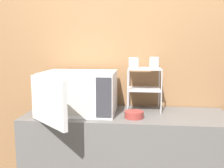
% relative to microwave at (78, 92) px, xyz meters
% --- Properties ---
extents(wall_back, '(8.00, 0.06, 2.60)m').
position_rel_microwave_xyz_m(wall_back, '(0.39, 0.33, 0.22)').
color(wall_back, olive).
rests_on(wall_back, ground_plane).
extents(counter, '(1.62, 0.56, 0.92)m').
position_rel_microwave_xyz_m(counter, '(0.39, 0.01, -0.63)').
color(counter, '#595654').
rests_on(counter, ground_plane).
extents(microwave, '(0.60, 0.74, 0.34)m').
position_rel_microwave_xyz_m(microwave, '(0.00, 0.00, 0.00)').
color(microwave, silver).
rests_on(microwave, counter).
extents(dish_rack, '(0.28, 0.24, 0.36)m').
position_rel_microwave_xyz_m(dish_rack, '(0.53, 0.15, 0.09)').
color(dish_rack, '#B2B2B7').
rests_on(dish_rack, counter).
extents(glass_front_left, '(0.08, 0.08, 0.09)m').
position_rel_microwave_xyz_m(glass_front_left, '(0.44, 0.08, 0.24)').
color(glass_front_left, silver).
rests_on(glass_front_left, dish_rack).
extents(glass_back_right, '(0.08, 0.08, 0.09)m').
position_rel_microwave_xyz_m(glass_back_right, '(0.61, 0.21, 0.24)').
color(glass_back_right, silver).
rests_on(glass_back_right, dish_rack).
extents(bowl, '(0.14, 0.14, 0.05)m').
position_rel_microwave_xyz_m(bowl, '(0.45, -0.10, -0.14)').
color(bowl, maroon).
rests_on(bowl, counter).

